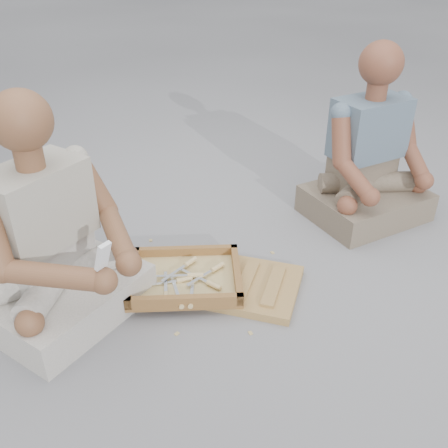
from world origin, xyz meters
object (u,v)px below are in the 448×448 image
(tool_tray, at_px, (185,278))
(carved_panel, at_px, (234,283))
(companion, at_px, (369,163))
(craftsman, at_px, (54,248))

(tool_tray, bearing_deg, carved_panel, 21.63)
(tool_tray, distance_m, companion, 1.19)
(carved_panel, distance_m, craftsman, 0.78)
(carved_panel, relative_size, companion, 0.62)
(carved_panel, xyz_separation_m, craftsman, (-0.62, -0.37, 0.30))
(tool_tray, xyz_separation_m, craftsman, (-0.42, -0.29, 0.26))
(companion, bearing_deg, carved_panel, 13.28)
(carved_panel, height_order, tool_tray, tool_tray)
(carved_panel, bearing_deg, tool_tray, -158.37)
(carved_panel, relative_size, tool_tray, 0.97)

